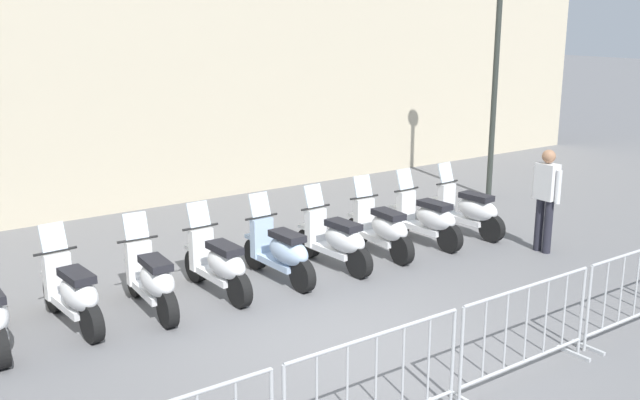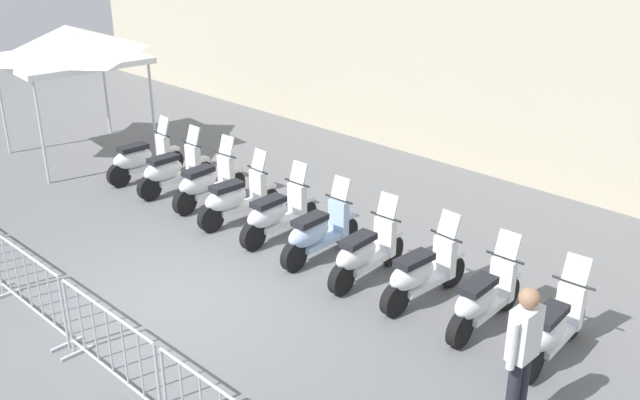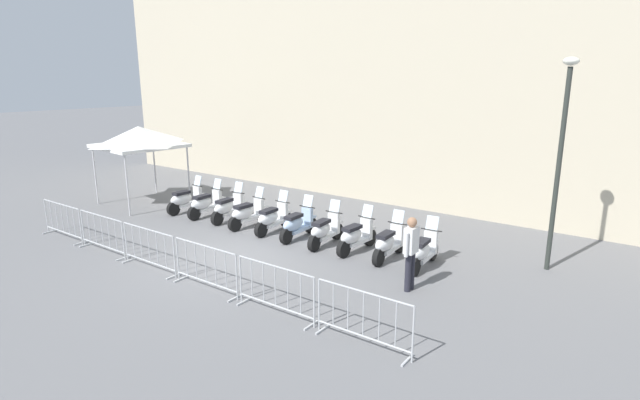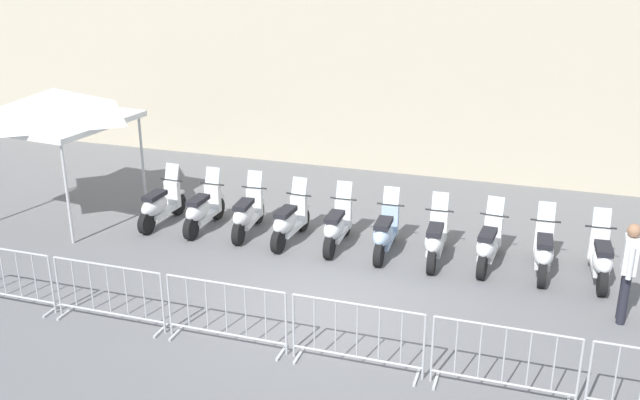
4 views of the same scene
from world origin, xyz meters
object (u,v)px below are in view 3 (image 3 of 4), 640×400
Objects in this scene: motorcycle_8 at (388,243)px; canopy_tent at (139,137)px; motorcycle_3 at (247,214)px; barrier_segment_0 at (63,221)px; motorcycle_7 at (356,236)px; motorcycle_9 at (423,251)px; motorcycle_0 at (186,200)px; officer_near_row_end at (411,249)px; barrier_segment_1 at (102,234)px; motorcycle_2 at (228,208)px; motorcycle_5 at (297,224)px; motorcycle_6 at (324,231)px; barrier_segment_4 at (275,290)px; motorcycle_1 at (206,204)px; motorcycle_4 at (272,219)px; barrier_segment_5 at (363,319)px; street_lamp at (561,144)px; barrier_segment_3 at (206,268)px; barrier_segment_2 at (149,249)px.

motorcycle_8 is 0.59× the size of canopy_tent.
motorcycle_3 is 0.87× the size of barrier_segment_0.
motorcycle_9 is (2.00, 0.22, 0.00)m from motorcycle_7.
motorcycle_0 is 3.01m from motorcycle_3.
officer_near_row_end reaches higher than motorcycle_9.
canopy_tent is (-11.25, -1.42, 2.06)m from motorcycle_9.
motorcycle_0 is 4.27m from barrier_segment_1.
motorcycle_5 is at bearing 4.50° from motorcycle_2.
motorcycle_6 is (3.00, 0.34, 0.00)m from motorcycle_3.
motorcycle_6 is 4.32m from barrier_segment_4.
motorcycle_0 is 1.00× the size of motorcycle_9.
motorcycle_1 is at bearing 8.29° from motorcycle_0.
motorcycle_4 reaches higher than barrier_segment_5.
motorcycle_3 is at bearing 174.62° from officer_near_row_end.
barrier_segment_4 is at bearing -29.83° from motorcycle_2.
canopy_tent reaches higher than barrier_segment_5.
motorcycle_7 is at bearing -173.78° from motorcycle_9.
barrier_segment_1 is at bearing -40.35° from canopy_tent.
motorcycle_7 is at bearing -152.41° from street_lamp.
motorcycle_8 is at bearing 65.33° from barrier_segment_3.
barrier_segment_2 is (-0.08, -4.09, 0.07)m from motorcycle_4.
barrier_segment_1 and barrier_segment_4 have the same top height.
motorcycle_0 is 0.87× the size of barrier_segment_3.
barrier_segment_2 is (-4.07, -4.58, 0.07)m from motorcycle_8.
motorcycle_0 reaches higher than barrier_segment_2.
motorcycle_5 is 4.55m from officer_near_row_end.
motorcycle_3 is 0.87× the size of barrier_segment_2.
barrier_segment_0 and barrier_segment_2 have the same top height.
street_lamp is at bearing 27.59° from motorcycle_7.
motorcycle_7 and motorcycle_9 have the same top height.
barrier_segment_4 is at bearing 6.44° from barrier_segment_1.
barrier_segment_1 is at bearing -105.53° from motorcycle_3.
motorcycle_6 is 0.86× the size of barrier_segment_1.
motorcycle_8 is at bearing 6.86° from motorcycle_0.
motorcycle_1 and motorcycle_2 have the same top height.
barrier_segment_0 is at bearing -150.80° from motorcycle_9.
motorcycle_9 is at bearing 6.22° from motorcycle_7.
motorcycle_9 reaches higher than barrier_segment_1.
canopy_tent is at bearing 152.20° from barrier_segment_2.
motorcycle_1 is 0.87× the size of barrier_segment_3.
motorcycle_5 is 4.81m from barrier_segment_4.
canopy_tent is at bearing -172.67° from motorcycle_8.
barrier_segment_3 is (2.98, -3.70, 0.07)m from motorcycle_3.
motorcycle_7 is 0.87× the size of barrier_segment_2.
motorcycle_9 reaches higher than barrier_segment_0.
motorcycle_0 is 0.87× the size of barrier_segment_4.
motorcycle_3 is at bearing 103.07° from barrier_segment_2.
barrier_segment_1 is at bearing -116.48° from motorcycle_4.
motorcycle_7 and motorcycle_8 have the same top height.
motorcycle_0 is 6.02m from motorcycle_6.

